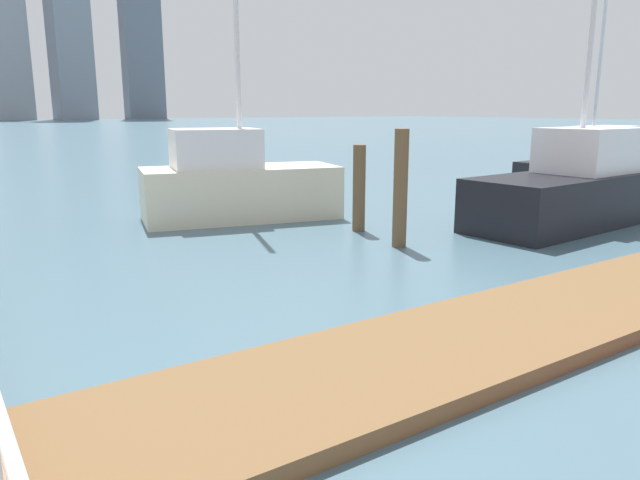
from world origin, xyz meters
TOP-DOWN VIEW (x-y plane):
  - ground_plane at (0.00, 20.00)m, footprint 300.00×300.00m
  - floating_dock at (2.42, 7.97)m, footprint 11.84×2.00m
  - dock_piling_1 at (4.30, 12.23)m, footprint 0.27×0.27m
  - dock_piling_2 at (4.60, 13.90)m, footprint 0.27×0.27m
  - moored_boat_1 at (3.03, 16.70)m, footprint 4.93×2.91m
  - moored_boat_2 at (9.43, 11.75)m, footprint 6.24×2.37m
  - moored_boat_4 at (16.99, 16.08)m, footprint 6.62×2.12m
  - skyline_tower_4 at (18.45, 166.83)m, footprint 8.12×7.35m

SIDE VIEW (x-z plane):
  - ground_plane at x=0.00m, z-range 0.00..0.00m
  - floating_dock at x=2.42m, z-range 0.00..0.18m
  - moored_boat_4 at x=16.99m, z-range -3.52..5.02m
  - moored_boat_2 at x=9.43m, z-range -3.34..5.08m
  - moored_boat_1 at x=3.03m, z-range -2.97..4.71m
  - dock_piling_2 at x=4.60m, z-range 0.00..1.87m
  - dock_piling_1 at x=4.30m, z-range 0.00..2.26m
  - skyline_tower_4 at x=18.45m, z-range 0.00..50.45m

